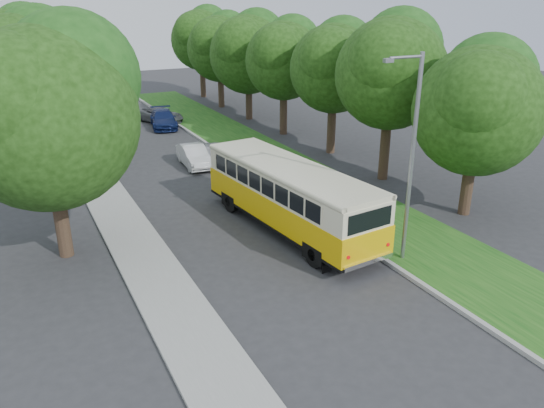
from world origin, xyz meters
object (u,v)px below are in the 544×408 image
car_blue (163,119)px  car_white (194,156)px  lamppost_far (81,100)px  vintage_bus (289,198)px  lamppost_near (411,154)px  car_grey (160,115)px  car_silver (213,154)px

car_blue → car_white: bearing=-85.7°
lamppost_far → vintage_bus: bearing=-65.2°
vintage_bus → car_blue: (0.68, 22.14, -0.85)m
lamppost_far → lamppost_near: bearing=-64.3°
lamppost_far → car_grey: size_ratio=1.66×
lamppost_near → car_grey: 28.95m
car_blue → lamppost_near: bearing=-75.3°
car_blue → car_grey: car_blue is taller
lamppost_near → car_silver: 16.28m
car_silver → car_white: 1.26m
car_white → car_blue: size_ratio=0.84×
car_blue → car_silver: bearing=-79.2°
lamppost_far → vintage_bus: (6.41, -13.89, -2.58)m
lamppost_near → car_silver: size_ratio=2.22×
car_white → lamppost_near: bearing=-75.5°
car_grey → lamppost_near: bearing=-108.4°
lamppost_far → car_grey: 13.00m
vintage_bus → car_white: 11.16m
lamppost_near → car_white: 16.44m
lamppost_far → car_white: size_ratio=1.91×
car_silver → car_white: (-1.26, -0.02, 0.03)m
car_white → car_blue: car_blue is taller
vintage_bus → car_grey: (0.92, 24.05, -0.91)m
lamppost_far → car_white: lamppost_far is taller
lamppost_far → car_white: (5.83, -2.78, -3.47)m
lamppost_far → car_grey: bearing=54.2°
vintage_bus → car_grey: vintage_bus is taller
vintage_bus → car_blue: size_ratio=2.20×
car_blue → car_grey: size_ratio=1.04×
car_blue → car_grey: 1.92m
lamppost_near → car_grey: bearing=93.2°
lamppost_near → car_grey: lamppost_near is taller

